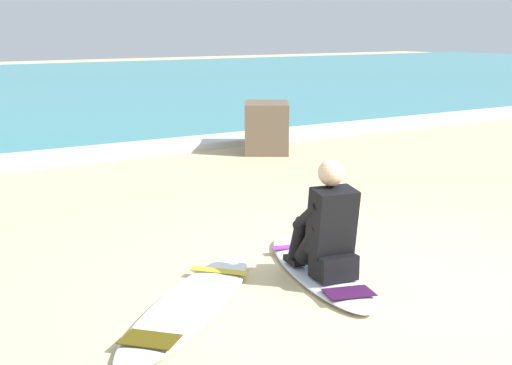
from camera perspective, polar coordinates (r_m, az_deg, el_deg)
ground_plane at (r=5.98m, az=11.34°, el=-8.06°), size 80.00×80.00×0.00m
breaking_foam at (r=11.85m, az=-13.46°, el=2.13°), size 80.00×0.90×0.11m
surfboard_main at (r=6.20m, az=4.93°, el=-6.78°), size 1.14×2.10×0.08m
surfer_seated at (r=5.89m, az=5.53°, el=-3.73°), size 0.45×0.75×0.95m
surfboard_spare_near at (r=5.48m, az=-5.09°, el=-9.36°), size 2.10×1.90×0.08m
shoreline_rock at (r=12.03m, az=0.83°, el=4.31°), size 1.12×1.19×0.81m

